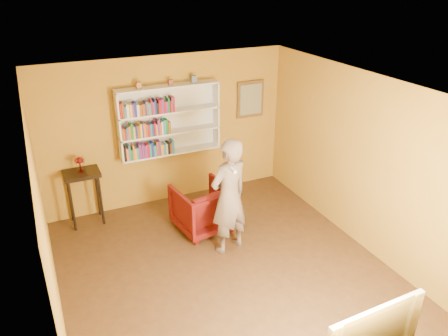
# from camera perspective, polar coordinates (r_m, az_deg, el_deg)

# --- Properties ---
(room_shell) EXTENTS (5.30, 5.80, 2.88)m
(room_shell) POSITION_cam_1_polar(r_m,az_deg,el_deg) (5.94, 0.27, -5.75)
(room_shell) COLOR #3F2814
(room_shell) RESTS_ON ground
(bookshelf) EXTENTS (1.80, 0.29, 1.23)m
(bookshelf) POSITION_cam_1_polar(r_m,az_deg,el_deg) (7.76, -7.29, 6.30)
(bookshelf) COLOR silver
(bookshelf) RESTS_ON room_shell
(books_row_lower) EXTENTS (0.88, 0.19, 0.27)m
(books_row_lower) POSITION_cam_1_polar(r_m,az_deg,el_deg) (7.71, -9.92, 2.33)
(books_row_lower) COLOR black
(books_row_lower) RESTS_ON bookshelf
(books_row_middle) EXTENTS (0.84, 0.19, 0.27)m
(books_row_middle) POSITION_cam_1_polar(r_m,az_deg,el_deg) (7.58, -10.17, 4.98)
(books_row_middle) COLOR brown
(books_row_middle) RESTS_ON bookshelf
(books_row_upper) EXTENTS (0.93, 0.19, 0.27)m
(books_row_upper) POSITION_cam_1_polar(r_m,az_deg,el_deg) (7.48, -9.96, 7.76)
(books_row_upper) COLOR maroon
(books_row_upper) RESTS_ON bookshelf
(ornament_left) EXTENTS (0.08, 0.08, 0.11)m
(ornament_left) POSITION_cam_1_polar(r_m,az_deg,el_deg) (7.39, -11.09, 10.55)
(ornament_left) COLOR #A05A2D
(ornament_left) RESTS_ON bookshelf
(ornament_centre) EXTENTS (0.07, 0.07, 0.09)m
(ornament_centre) POSITION_cam_1_polar(r_m,az_deg,el_deg) (7.54, -7.00, 11.05)
(ornament_centre) COLOR brown
(ornament_centre) RESTS_ON bookshelf
(ornament_right) EXTENTS (0.09, 0.09, 0.12)m
(ornament_right) POSITION_cam_1_polar(r_m,az_deg,el_deg) (7.67, -4.00, 11.50)
(ornament_right) COLOR slate
(ornament_right) RESTS_ON bookshelf
(framed_painting) EXTENTS (0.55, 0.05, 0.70)m
(framed_painting) POSITION_cam_1_polar(r_m,az_deg,el_deg) (8.37, 3.47, 8.95)
(framed_painting) COLOR brown
(framed_painting) RESTS_ON room_shell
(console_table) EXTENTS (0.59, 0.45, 0.96)m
(console_table) POSITION_cam_1_polar(r_m,az_deg,el_deg) (7.63, -18.00, -1.62)
(console_table) COLOR black
(console_table) RESTS_ON ground
(ruby_lustre) EXTENTS (0.16, 0.16, 0.26)m
(ruby_lustre) POSITION_cam_1_polar(r_m,az_deg,el_deg) (7.49, -18.35, 0.80)
(ruby_lustre) COLOR #970D0D
(ruby_lustre) RESTS_ON console_table
(armchair) EXTENTS (0.96, 0.98, 0.80)m
(armchair) POSITION_cam_1_polar(r_m,az_deg,el_deg) (7.28, -2.82, -5.18)
(armchair) COLOR #460507
(armchair) RESTS_ON ground
(person) EXTENTS (0.77, 0.62, 1.84)m
(person) POSITION_cam_1_polar(r_m,az_deg,el_deg) (6.50, 0.66, -3.77)
(person) COLOR brown
(person) RESTS_ON ground
(game_remote) EXTENTS (0.04, 0.15, 0.04)m
(game_remote) POSITION_cam_1_polar(r_m,az_deg,el_deg) (5.92, 1.17, -0.28)
(game_remote) COLOR white
(game_remote) RESTS_ON person
(television) EXTENTS (1.16, 0.19, 0.66)m
(television) POSITION_cam_1_polar(r_m,az_deg,el_deg) (4.82, 18.03, -19.08)
(television) COLOR black
(television) RESTS_ON tv_cabinet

